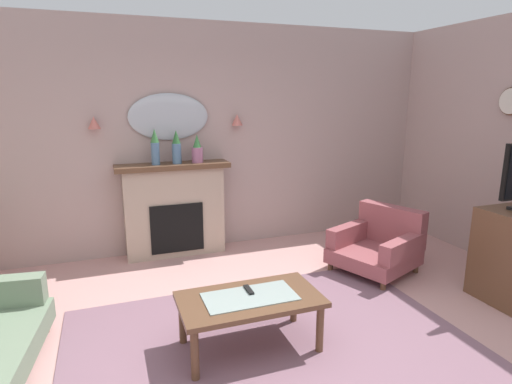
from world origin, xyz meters
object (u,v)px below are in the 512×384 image
Objects in this scene: wall_clock at (511,101)px; tv_remote at (249,290)px; mantel_vase_centre at (155,147)px; armchair_near_fireplace at (379,244)px; fireplace at (175,210)px; mantel_vase_left at (177,148)px; wall_mirror at (169,117)px; wall_sconce_right at (237,120)px; mantel_vase_right at (197,151)px; coffee_table at (250,303)px; wall_sconce_left at (94,123)px.

tv_remote is (-3.27, -0.58, -1.45)m from wall_clock.
mantel_vase_centre is 0.40× the size of armchair_near_fireplace.
fireplace is 3.37× the size of mantel_vase_left.
wall_sconce_right is at bearing -3.37° from wall_mirror.
mantel_vase_right is (0.25, 0.00, -0.05)m from mantel_vase_left.
mantel_vase_right is (0.30, -0.03, 0.74)m from fireplace.
wall_sconce_right is at bearing 148.09° from wall_clock.
armchair_near_fireplace is (1.87, 0.87, -0.15)m from tv_remote.
mantel_vase_right is at bearing 87.78° from coffee_table.
armchair_near_fireplace is (1.26, -1.36, -1.35)m from wall_sconce_right.
mantel_vase_left is 2.41m from coffee_table.
wall_clock reaches higher than wall_mirror.
wall_mirror reaches higher than mantel_vase_left.
wall_sconce_left is 0.13× the size of coffee_table.
wall_sconce_left is at bearing 172.41° from mantel_vase_left.
mantel_vase_centre is 0.72m from wall_sconce_left.
fireplace is 0.79m from mantel_vase_left.
wall_sconce_left is 2.85m from coffee_table.
wall_mirror is at bearing 3.37° from wall_sconce_left.
wall_clock is at bearing 10.00° from tv_remote.
mantel_vase_right reaches higher than tv_remote.
wall_sconce_right is at bearing 8.53° from mantel_vase_left.
wall_clock is 2.14m from armchair_near_fireplace.
armchair_near_fireplace is at bearing -28.25° from mantel_vase_centre.
tv_remote is at bearing -64.02° from wall_sconce_left.
mantel_vase_left reaches higher than armchair_near_fireplace.
mantel_vase_left is at bearing 95.05° from tv_remote.
mantel_vase_right is at bearing 154.43° from wall_clock.
tv_remote is (1.09, -2.23, -1.21)m from wall_sconce_left.
armchair_near_fireplace is (-1.40, 0.29, -1.59)m from wall_clock.
wall_clock reaches higher than armchair_near_fireplace.
wall_sconce_left is at bearing 180.00° from wall_sconce_right.
armchair_near_fireplace reaches higher than coffee_table.
wall_sconce_left is at bearing 155.31° from armchair_near_fireplace.
mantel_vase_right reaches higher than coffee_table.
mantel_vase_right is 2.41m from armchair_near_fireplace.
coffee_table is 2.12m from armchair_near_fireplace.
tv_remote is (0.02, 0.09, 0.07)m from coffee_table.
mantel_vase_right is at bearing 88.27° from tv_remote.
wall_sconce_left is 1.70m from wall_sconce_right.
wall_sconce_left reaches higher than mantel_vase_centre.
wall_sconce_left is at bearing 159.21° from wall_clock.
wall_clock is (3.50, -1.70, 0.19)m from wall_mirror.
coffee_table is (0.16, -2.20, -0.97)m from mantel_vase_left.
wall_mirror reaches higher than tv_remote.
mantel_vase_centre is 3.03× the size of wall_sconce_right.
wall_sconce_right is 0.88× the size of tv_remote.
wall_sconce_right is (0.85, 0.09, 1.09)m from fireplace.
wall_sconce_left reaches higher than armchair_near_fireplace.
wall_clock is (3.20, -1.53, 0.59)m from mantel_vase_right.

